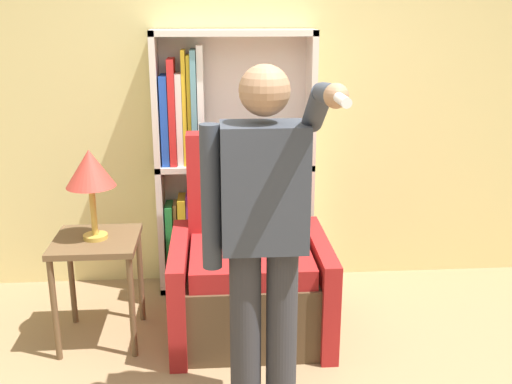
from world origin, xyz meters
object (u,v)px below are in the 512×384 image
object	(u,v)px
person_standing	(264,231)
table_lamp	(90,171)
armchair	(249,272)
side_table	(97,255)
bookcase	(214,170)

from	to	relation	value
person_standing	table_lamp	distance (m)	1.23
armchair	side_table	bearing A→B (deg)	-175.13
armchair	person_standing	world-z (taller)	person_standing
bookcase	table_lamp	distance (m)	1.02
person_standing	table_lamp	size ratio (longest dim) A/B	3.24
person_standing	bookcase	bearing A→B (deg)	98.08
bookcase	table_lamp	size ratio (longest dim) A/B	3.41
bookcase	person_standing	distance (m)	1.53
armchair	person_standing	xyz separation A→B (m)	(0.01, -0.88, 0.61)
armchair	person_standing	distance (m)	1.07
bookcase	person_standing	bearing A→B (deg)	-81.92
armchair	person_standing	bearing A→B (deg)	-89.21
side_table	table_lamp	world-z (taller)	table_lamp
bookcase	armchair	distance (m)	0.83
bookcase	person_standing	xyz separation A→B (m)	(0.21, -1.51, 0.11)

